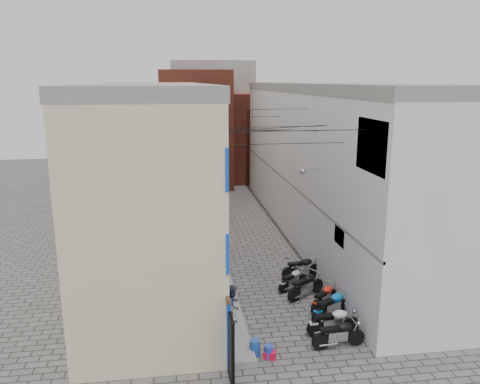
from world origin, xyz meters
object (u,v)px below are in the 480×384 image
motorcycle_d (325,296)px  motorcycle_c (333,304)px  water_jug_near (269,352)px  red_crate (270,354)px  motorcycle_g (302,267)px  motorcycle_e (306,284)px  person_b (233,305)px  motorcycle_a (339,333)px  motorcycle_b (334,320)px  water_jug_far (255,348)px  person_a (230,326)px  motorcycle_f (293,278)px

motorcycle_d → motorcycle_c: bearing=-40.0°
water_jug_near → red_crate: size_ratio=1.13×
motorcycle_g → red_crate: (-2.85, -6.19, -0.46)m
motorcycle_e → person_b: bearing=-86.9°
motorcycle_a → motorcycle_e: (-0.02, 3.98, 0.03)m
motorcycle_d → water_jug_near: bearing=-83.5°
motorcycle_b → motorcycle_c: bearing=160.1°
water_jug_far → red_crate: bearing=-26.4°
person_a → water_jug_far: 1.11m
motorcycle_e → red_crate: size_ratio=5.00×
motorcycle_c → motorcycle_g: size_ratio=1.07×
red_crate → water_jug_near: bearing=177.0°
motorcycle_f → motorcycle_a: bearing=-28.5°
motorcycle_f → person_b: 4.46m
motorcycle_e → person_b: (-3.47, -2.28, 0.43)m
motorcycle_f → motorcycle_g: motorcycle_g is taller
motorcycle_d → red_crate: bearing=-83.1°
motorcycle_f → water_jug_far: motorcycle_f is taller
motorcycle_a → motorcycle_b: bearing=168.5°
water_jug_far → motorcycle_a: bearing=0.8°
motorcycle_e → motorcycle_f: 0.94m
person_b → motorcycle_b: bearing=-69.7°
motorcycle_b → motorcycle_a: bearing=-10.4°
motorcycle_d → water_jug_near: (-3.01, -3.17, -0.31)m
motorcycle_d → red_crate: 4.37m
motorcycle_a → water_jug_far: 2.99m
motorcycle_d → person_a: person_a is taller
motorcycle_e → water_jug_far: (-2.96, -4.02, -0.31)m
motorcycle_b → person_a: person_a is taller
motorcycle_c → motorcycle_b: bearing=-45.8°
person_b → water_jug_near: person_b is taller
motorcycle_g → person_b: size_ratio=1.31×
person_a → water_jug_near: person_a is taller
water_jug_far → motorcycle_e: bearing=53.7°
person_b → red_crate: person_b is taller
person_b → red_crate: size_ratio=3.76×
motorcycle_a → motorcycle_g: (0.35, 5.92, 0.02)m
motorcycle_g → person_b: (-3.85, -4.21, 0.44)m
motorcycle_g → water_jug_far: (-3.33, -5.96, -0.30)m
motorcycle_f → motorcycle_e: bearing=-10.9°
motorcycle_b → motorcycle_e: size_ratio=1.00×
motorcycle_a → motorcycle_c: (0.47, 1.97, 0.06)m
person_b → red_crate: 2.39m
water_jug_far → red_crate: size_ratio=1.38×
motorcycle_d → motorcycle_a: bearing=-49.2°
water_jug_near → motorcycle_e: bearing=59.4°
motorcycle_a → person_b: person_b is taller
water_jug_near → person_a: bearing=158.1°
motorcycle_d → motorcycle_g: motorcycle_g is taller
motorcycle_e → person_a: 5.33m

